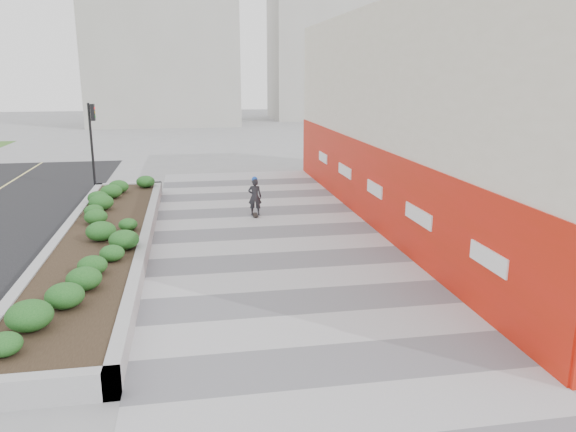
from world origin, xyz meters
TOP-DOWN VIEW (x-y plane):
  - ground at (0.00, 0.00)m, footprint 160.00×160.00m
  - walkway at (0.00, 3.00)m, footprint 8.00×36.00m
  - building at (6.98, 8.98)m, footprint 6.04×24.08m
  - planter at (-5.50, 7.00)m, footprint 3.00×18.00m
  - traffic_signal_near at (-7.23, 17.50)m, footprint 0.33×0.28m
  - distant_bldg_north_l at (-5.00, 55.00)m, footprint 16.00×12.00m
  - distant_bldg_north_r at (15.00, 60.00)m, footprint 14.00×10.00m
  - manhole_cover at (0.50, 3.00)m, footprint 0.44×0.44m
  - skateboarder at (-0.13, 10.61)m, footprint 0.59×0.73m

SIDE VIEW (x-z plane):
  - ground at x=0.00m, z-range 0.00..0.00m
  - manhole_cover at x=0.50m, z-range 0.00..0.01m
  - walkway at x=0.00m, z-range 0.00..0.01m
  - planter at x=-5.50m, z-range -0.03..0.87m
  - skateboarder at x=-0.13m, z-range 0.01..1.63m
  - traffic_signal_near at x=-7.23m, z-range 0.66..4.86m
  - building at x=6.98m, z-range -0.02..7.98m
  - distant_bldg_north_l at x=-5.00m, z-range 0.00..20.00m
  - distant_bldg_north_r at x=15.00m, z-range 0.00..24.00m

